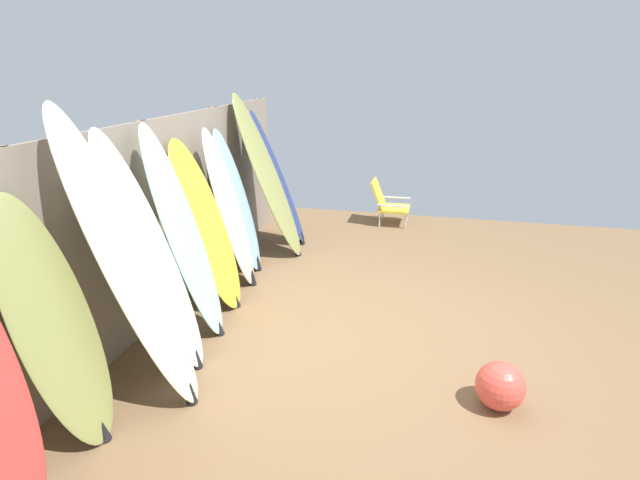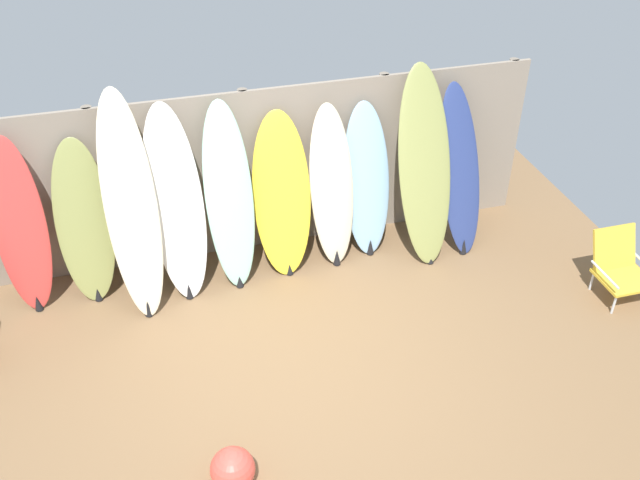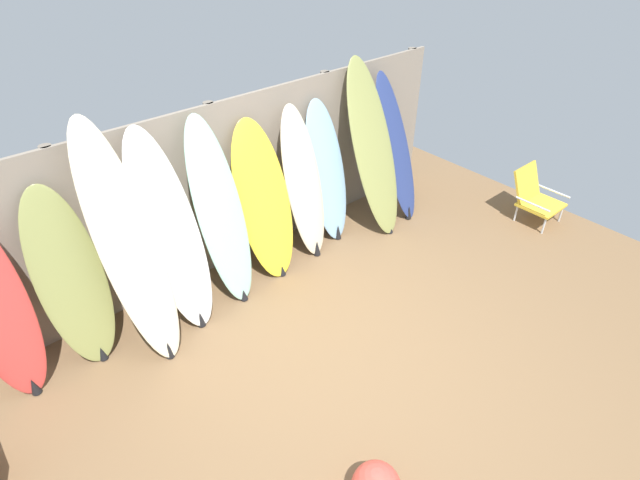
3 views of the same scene
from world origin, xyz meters
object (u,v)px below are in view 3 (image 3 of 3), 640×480
object	(u,v)px
surfboard_yellow_5	(264,202)
surfboard_olive_8	(373,149)
surfboard_skyblue_7	(327,174)
surfboard_white_3	(171,234)
surfboard_cream_2	(129,247)
surfboard_olive_1	(71,280)
beach_chair	(535,195)
surfboard_cream_6	(304,185)
surfboard_seafoam_4	(220,214)
surfboard_navy_9	(396,149)

from	to	relation	value
surfboard_yellow_5	surfboard_olive_8	bearing A→B (deg)	-4.15
surfboard_olive_8	surfboard_skyblue_7	bearing A→B (deg)	163.42
surfboard_white_3	surfboard_olive_8	size ratio (longest dim) A/B	0.95
surfboard_cream_2	surfboard_skyblue_7	xyz separation A→B (m)	(2.37, 0.22, -0.23)
surfboard_white_3	surfboard_olive_1	bearing A→B (deg)	172.15
surfboard_white_3	beach_chair	distance (m)	4.35
surfboard_white_3	beach_chair	xyz separation A→B (m)	(4.10, -1.32, -0.59)
surfboard_cream_6	beach_chair	xyz separation A→B (m)	(2.54, -1.37, -0.50)
surfboard_yellow_5	surfboard_olive_8	size ratio (longest dim) A/B	0.83
surfboard_white_3	surfboard_olive_8	bearing A→B (deg)	-0.96
surfboard_cream_6	surfboard_olive_8	bearing A→B (deg)	-5.59
surfboard_olive_1	surfboard_skyblue_7	xyz separation A→B (m)	(2.83, 0.00, 0.01)
surfboard_white_3	surfboard_cream_6	size ratio (longest dim) A/B	1.11
surfboard_seafoam_4	surfboard_olive_8	distance (m)	2.01
surfboard_cream_2	surfboard_navy_9	size ratio (longest dim) A/B	1.19
surfboard_white_3	surfboard_yellow_5	world-z (taller)	surfboard_white_3
surfboard_white_3	beach_chair	world-z (taller)	surfboard_white_3
surfboard_skyblue_7	beach_chair	world-z (taller)	surfboard_skyblue_7
surfboard_olive_1	surfboard_white_3	world-z (taller)	surfboard_white_3
surfboard_white_3	surfboard_olive_8	xyz separation A→B (m)	(2.52, -0.04, 0.06)
surfboard_yellow_5	surfboard_skyblue_7	size ratio (longest dim) A/B	1.01
surfboard_yellow_5	surfboard_skyblue_7	distance (m)	0.92
surfboard_yellow_5	beach_chair	distance (m)	3.39
surfboard_olive_8	surfboard_white_3	bearing A→B (deg)	179.04
surfboard_seafoam_4	surfboard_olive_8	world-z (taller)	surfboard_olive_8
surfboard_seafoam_4	beach_chair	distance (m)	3.87
surfboard_yellow_5	surfboard_navy_9	distance (m)	1.88
surfboard_seafoam_4	surfboard_olive_8	xyz separation A→B (m)	(2.01, -0.05, 0.06)
surfboard_white_3	surfboard_cream_6	world-z (taller)	surfboard_white_3
surfboard_seafoam_4	surfboard_skyblue_7	bearing A→B (deg)	4.59
surfboard_seafoam_4	surfboard_navy_9	xyz separation A→B (m)	(2.41, -0.05, -0.06)
surfboard_olive_1	surfboard_white_3	xyz separation A→B (m)	(0.87, -0.12, 0.13)
surfboard_cream_2	surfboard_yellow_5	xyz separation A→B (m)	(1.45, 0.16, -0.21)
surfboard_navy_9	surfboard_yellow_5	bearing A→B (deg)	176.68
surfboard_cream_2	surfboard_cream_6	size ratio (longest dim) A/B	1.23
surfboard_cream_6	surfboard_yellow_5	bearing A→B (deg)	178.53
surfboard_cream_6	beach_chair	world-z (taller)	surfboard_cream_6
surfboard_yellow_5	surfboard_navy_9	xyz separation A→B (m)	(1.88, -0.11, 0.04)
surfboard_white_3	surfboard_cream_6	xyz separation A→B (m)	(1.56, 0.05, -0.09)
surfboard_olive_8	beach_chair	xyz separation A→B (m)	(1.59, -1.28, -0.65)
surfboard_cream_6	surfboard_olive_8	distance (m)	0.97
surfboard_navy_9	beach_chair	size ratio (longest dim) A/B	2.66
surfboard_seafoam_4	surfboard_skyblue_7	distance (m)	1.46
surfboard_white_3	surfboard_yellow_5	bearing A→B (deg)	3.55
surfboard_skyblue_7	beach_chair	bearing A→B (deg)	-33.91
surfboard_yellow_5	surfboard_navy_9	size ratio (longest dim) A/B	0.94
surfboard_olive_1	surfboard_cream_2	xyz separation A→B (m)	(0.46, -0.22, 0.24)
surfboard_seafoam_4	surfboard_skyblue_7	size ratio (longest dim) A/B	1.14
surfboard_white_3	surfboard_cream_6	distance (m)	1.57
surfboard_skyblue_7	surfboard_olive_8	xyz separation A→B (m)	(0.56, -0.17, 0.18)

